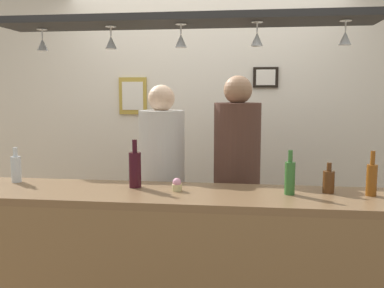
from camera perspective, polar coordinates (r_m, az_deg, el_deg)
The scene contains 18 objects.
back_wall at distance 3.90m, azimuth 1.88°, elevation 2.23°, with size 4.40×0.06×2.60m, color silver.
bar_counter at distance 2.47m, azimuth -1.85°, elevation -15.04°, with size 2.70×0.55×1.04m.
overhead_glass_rack at distance 2.53m, azimuth -1.21°, elevation 16.34°, with size 2.20×0.36×0.04m, color black.
hanging_wineglass_far_left at distance 2.84m, azimuth -19.59°, elevation 12.65°, with size 0.07×0.07×0.13m.
hanging_wineglass_left at distance 2.61m, azimuth -10.91°, elevation 13.44°, with size 0.07×0.07×0.13m.
hanging_wineglass_center_left at distance 2.48m, azimuth -1.51°, elevation 13.90°, with size 0.07×0.07×0.13m.
hanging_wineglass_center at distance 2.44m, azimuth 8.79°, elevation 13.95°, with size 0.07×0.07×0.13m.
hanging_wineglass_center_right at distance 2.50m, azimuth 20.03°, elevation 13.43°, with size 0.07×0.07×0.13m.
person_left_white_patterned_shirt at distance 3.18m, azimuth -4.07°, elevation -4.11°, with size 0.34×0.34×1.68m.
person_right_brown_shirt at distance 3.11m, azimuth 6.09°, elevation -3.59°, with size 0.34×0.34×1.75m.
bottle_beer_brown_stubby at distance 2.61m, azimuth 18.02°, elevation -4.79°, with size 0.07×0.07×0.18m.
bottle_wine_dark_red at distance 2.64m, azimuth -7.73°, elevation -3.32°, with size 0.08×0.08×0.30m.
bottle_beer_amber_tall at distance 2.62m, azimuth 23.16°, elevation -4.32°, with size 0.06×0.06×0.26m.
bottle_soda_clear at distance 3.01m, azimuth -22.72°, elevation -3.05°, with size 0.06×0.06×0.23m.
bottle_beer_green_import at distance 2.50m, azimuth 13.11°, elevation -4.36°, with size 0.06×0.06×0.26m.
cupcake at distance 2.54m, azimuth -2.06°, elevation -5.56°, with size 0.06×0.06×0.08m.
picture_frame_upper_small at distance 3.83m, azimuth 9.95°, elevation 8.88°, with size 0.22×0.02×0.18m.
picture_frame_caricature at distance 3.96m, azimuth -8.02°, elevation 6.48°, with size 0.26×0.02×0.34m.
Camera 1 is at (0.37, -2.77, 1.63)m, focal length 39.37 mm.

